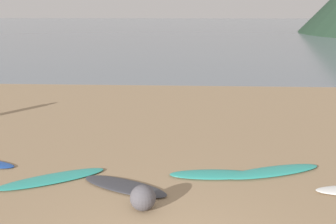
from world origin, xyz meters
name	(u,v)px	position (x,y,z in m)	size (l,w,h in m)	color
ground_plane	(179,107)	(0.00, 10.00, -0.10)	(120.00, 120.00, 0.20)	#997C5B
ocean_water	(184,27)	(0.00, 63.53, 0.00)	(140.00, 100.00, 0.01)	slate
surfboard_3	(52,179)	(-2.78, 3.45, 0.04)	(2.39, 0.53, 0.07)	teal
surfboard_4	(124,186)	(-1.07, 3.19, 0.04)	(2.04, 0.58, 0.08)	#333338
surfboard_5	(213,174)	(0.91, 3.83, 0.04)	(2.04, 0.51, 0.08)	teal
surfboard_6	(273,171)	(2.33, 4.05, 0.05)	(2.45, 0.49, 0.09)	teal
beach_rock_near	(143,198)	(-0.56, 2.36, 0.25)	(0.51, 0.51, 0.51)	#4F4C51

